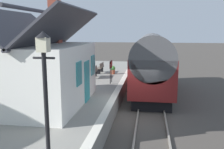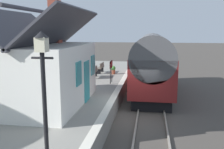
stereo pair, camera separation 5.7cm
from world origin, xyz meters
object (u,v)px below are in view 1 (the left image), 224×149
(station_building, at_px, (43,72))
(lamp_post_platform, at_px, (45,81))
(train, at_px, (152,64))
(planter_bench_right, at_px, (113,70))
(bench_mid_platform, at_px, (94,72))
(bench_by_lamp, at_px, (100,67))
(planter_under_sign, at_px, (72,69))
(station_sign_board, at_px, (111,66))

(station_building, height_order, lamp_post_platform, station_building)
(train, distance_m, planter_bench_right, 4.14)
(train, height_order, bench_mid_platform, train)
(bench_by_lamp, bearing_deg, bench_mid_platform, 177.69)
(planter_bench_right, height_order, lamp_post_platform, lamp_post_platform)
(train, distance_m, bench_by_lamp, 5.24)
(train, relative_size, bench_by_lamp, 6.53)
(bench_mid_platform, relative_size, planter_under_sign, 1.81)
(station_building, xyz_separation_m, lamp_post_platform, (-6.20, -2.86, 0.92))
(planter_under_sign, distance_m, planter_bench_right, 3.44)
(train, bearing_deg, lamp_post_platform, 168.88)
(train, xyz_separation_m, planter_bench_right, (2.46, 3.19, -0.91))
(station_building, bearing_deg, train, -39.90)
(station_building, bearing_deg, bench_mid_platform, -7.37)
(train, xyz_separation_m, lamp_post_platform, (-12.58, 2.47, 1.26))
(bench_by_lamp, distance_m, station_sign_board, 4.24)
(bench_mid_platform, bearing_deg, lamp_post_platform, -171.64)
(station_building, height_order, bench_mid_platform, station_building)
(station_building, height_order, planter_under_sign, station_building)
(bench_mid_platform, relative_size, station_sign_board, 0.90)
(planter_under_sign, bearing_deg, bench_by_lamp, -65.86)
(planter_bench_right, bearing_deg, station_building, 166.39)
(train, distance_m, bench_mid_platform, 4.54)
(bench_mid_platform, distance_m, planter_bench_right, 2.18)
(station_building, distance_m, planter_bench_right, 9.18)
(bench_by_lamp, xyz_separation_m, bench_mid_platform, (-2.17, 0.09, 0.00))
(lamp_post_platform, bearing_deg, station_building, 24.76)
(planter_bench_right, bearing_deg, bench_mid_platform, 145.59)
(bench_by_lamp, relative_size, planter_bench_right, 2.00)
(station_building, bearing_deg, planter_under_sign, 8.59)
(bench_by_lamp, height_order, bench_mid_platform, same)
(planter_bench_right, height_order, station_sign_board, station_sign_board)
(bench_mid_platform, bearing_deg, planter_bench_right, -34.41)
(bench_by_lamp, xyz_separation_m, station_sign_board, (-3.89, -1.53, 0.71))
(bench_mid_platform, distance_m, lamp_post_platform, 13.55)
(lamp_post_platform, bearing_deg, planter_under_sign, 15.88)
(train, bearing_deg, bench_mid_platform, 81.37)
(lamp_post_platform, bearing_deg, bench_by_lamp, 6.88)
(bench_by_lamp, relative_size, lamp_post_platform, 0.39)
(station_building, xyz_separation_m, bench_by_lamp, (9.22, -1.00, -1.14))
(bench_mid_platform, bearing_deg, station_building, 172.63)
(planter_under_sign, xyz_separation_m, lamp_post_platform, (-14.41, -4.10, 2.12))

